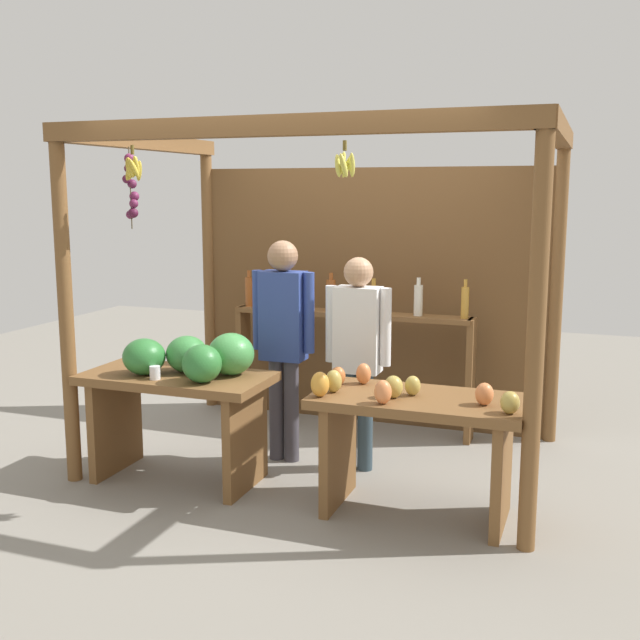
{
  "coord_description": "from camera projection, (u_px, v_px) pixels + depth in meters",
  "views": [
    {
      "loc": [
        1.82,
        -5.18,
        1.99
      ],
      "look_at": [
        0.0,
        -0.2,
        1.09
      ],
      "focal_mm": 42.89,
      "sensor_mm": 36.0,
      "label": 1
    }
  ],
  "objects": [
    {
      "name": "vendor_man",
      "position": [
        283.0,
        330.0,
        5.56
      ],
      "size": [
        0.48,
        0.22,
        1.64
      ],
      "rotation": [
        0.0,
        0.0,
        -0.13
      ],
      "color": "#423E46",
      "rests_on": "ground"
    },
    {
      "name": "market_stall",
      "position": [
        349.0,
        266.0,
        5.95
      ],
      "size": [
        3.18,
        2.12,
        2.42
      ],
      "color": "brown",
      "rests_on": "ground"
    },
    {
      "name": "ground_plane",
      "position": [
        329.0,
        458.0,
        5.75
      ],
      "size": [
        12.0,
        12.0,
        0.0
      ],
      "primitive_type": "plane",
      "color": "gray",
      "rests_on": "ground"
    },
    {
      "name": "vendor_woman",
      "position": [
        358.0,
        345.0,
        5.39
      ],
      "size": [
        0.48,
        0.21,
        1.54
      ],
      "rotation": [
        0.0,
        0.0,
        0.07
      ],
      "color": "#30424C",
      "rests_on": "ground"
    },
    {
      "name": "fruit_counter_left",
      "position": [
        185.0,
        382.0,
        5.2
      ],
      "size": [
        1.28,
        0.64,
        1.04
      ],
      "color": "brown",
      "rests_on": "ground"
    },
    {
      "name": "fruit_counter_right",
      "position": [
        414.0,
        425.0,
        4.67
      ],
      "size": [
        1.28,
        0.64,
        0.91
      ],
      "color": "brown",
      "rests_on": "ground"
    },
    {
      "name": "bottle_shelf_unit",
      "position": [
        350.0,
        336.0,
        6.34
      ],
      "size": [
        2.04,
        0.22,
        1.32
      ],
      "color": "brown",
      "rests_on": "ground"
    }
  ]
}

